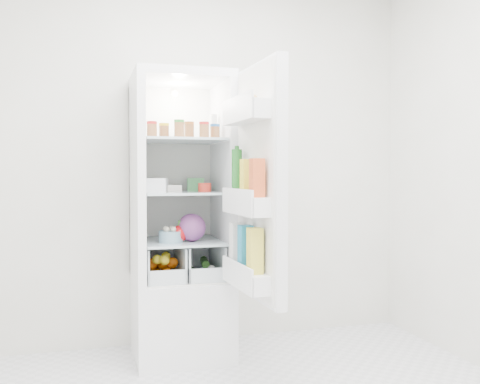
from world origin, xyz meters
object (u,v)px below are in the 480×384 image
object	(u,v)px
refrigerator	(180,252)
fridge_door	(256,188)
red_cabbage	(192,227)
mushroom_bowl	(171,237)

from	to	relation	value
refrigerator	fridge_door	distance (m)	0.83
refrigerator	fridge_door	size ratio (longest dim) A/B	1.38
refrigerator	red_cabbage	bearing A→B (deg)	-69.47
refrigerator	mushroom_bowl	bearing A→B (deg)	-119.14
mushroom_bowl	fridge_door	xyz separation A→B (m)	(0.39, -0.49, 0.31)
fridge_door	refrigerator	bearing A→B (deg)	23.83
red_cabbage	mushroom_bowl	world-z (taller)	red_cabbage
refrigerator	red_cabbage	world-z (taller)	refrigerator
fridge_door	mushroom_bowl	bearing A→B (deg)	36.21
red_cabbage	mushroom_bowl	size ratio (longest dim) A/B	1.17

